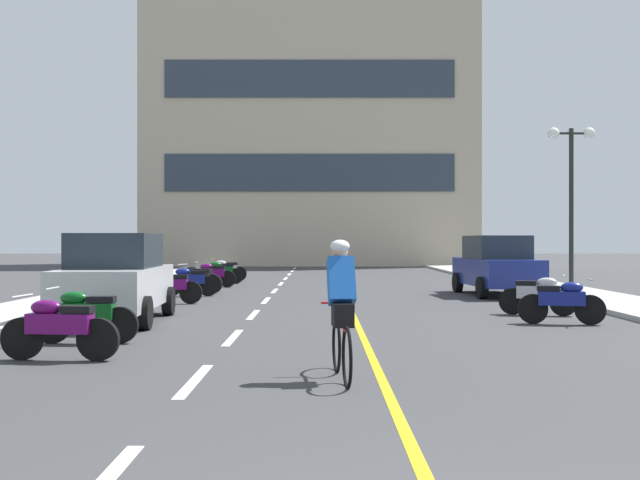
{
  "coord_description": "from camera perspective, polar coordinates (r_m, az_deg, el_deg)",
  "views": [
    {
      "loc": [
        -0.5,
        -3.09,
        1.69
      ],
      "look_at": [
        -0.49,
        14.09,
        1.69
      ],
      "focal_mm": 42.61,
      "sensor_mm": 36.0,
      "label": 1
    }
  ],
  "objects": [
    {
      "name": "centre_line_yellow",
      "position": [
        27.15,
        1.55,
        -3.55
      ],
      "size": [
        0.12,
        66.0,
        0.01
      ],
      "primitive_type": "cube",
      "color": "gold",
      "rests_on": "ground"
    },
    {
      "name": "motorcycle_8",
      "position": [
        24.58,
        -9.21,
        -2.83
      ],
      "size": [
        1.64,
        0.79,
        0.92
      ],
      "color": "black",
      "rests_on": "ground"
    },
    {
      "name": "ground_plane",
      "position": [
        24.16,
        1.15,
        -4.0
      ],
      "size": [
        140.0,
        140.0,
        0.0
      ],
      "primitive_type": "plane",
      "color": "#38383A"
    },
    {
      "name": "motorcycle_6",
      "position": [
        20.41,
        -11.26,
        -3.41
      ],
      "size": [
        1.7,
        0.6,
        0.92
      ],
      "color": "black",
      "rests_on": "ground"
    },
    {
      "name": "curb_right",
      "position": [
        28.21,
        15.83,
        -3.3
      ],
      "size": [
        2.4,
        72.0,
        0.12
      ],
      "primitive_type": "cube",
      "color": "#A8A8A3",
      "rests_on": "ground"
    },
    {
      "name": "lane_dash_3",
      "position": [
        17.24,
        -5.05,
        -5.6
      ],
      "size": [
        0.14,
        2.2,
        0.01
      ],
      "primitive_type": "cube",
      "color": "silver",
      "rests_on": "ground"
    },
    {
      "name": "motorcycle_3",
      "position": [
        12.96,
        -17.25,
        -5.37
      ],
      "size": [
        1.7,
        0.6,
        0.92
      ],
      "color": "black",
      "rests_on": "ground"
    },
    {
      "name": "parked_car_near",
      "position": [
        16.11,
        -15.11,
        -2.74
      ],
      "size": [
        2.06,
        4.27,
        1.82
      ],
      "color": "black",
      "rests_on": "ground"
    },
    {
      "name": "lane_dash_11",
      "position": [
        49.14,
        -1.78,
        -1.96
      ],
      "size": [
        0.14,
        2.2,
        0.01
      ],
      "primitive_type": "cube",
      "color": "silver",
      "rests_on": "ground"
    },
    {
      "name": "office_building",
      "position": [
        53.13,
        -0.75,
        8.93
      ],
      "size": [
        21.89,
        8.9,
        19.87
      ],
      "color": "#BCAD93",
      "rests_on": "ground"
    },
    {
      "name": "lane_dash_10",
      "position": [
        45.15,
        -1.94,
        -2.14
      ],
      "size": [
        0.14,
        2.2,
        0.01
      ],
      "primitive_type": "cube",
      "color": "silver",
      "rests_on": "ground"
    },
    {
      "name": "lane_dash_4",
      "position": [
        21.21,
        -4.1,
        -4.55
      ],
      "size": [
        0.14,
        2.2,
        0.01
      ],
      "primitive_type": "cube",
      "color": "silver",
      "rests_on": "ground"
    },
    {
      "name": "lane_dash_7",
      "position": [
        33.17,
        -2.63,
        -2.91
      ],
      "size": [
        0.14,
        2.2,
        0.01
      ],
      "primitive_type": "cube",
      "color": "silver",
      "rests_on": "ground"
    },
    {
      "name": "lane_dash_6",
      "position": [
        29.18,
        -2.99,
        -3.31
      ],
      "size": [
        0.14,
        2.2,
        0.01
      ],
      "primitive_type": "cube",
      "color": "silver",
      "rests_on": "ground"
    },
    {
      "name": "motorcycle_5",
      "position": [
        17.67,
        16.05,
        -3.94
      ],
      "size": [
        1.63,
        0.81,
        0.92
      ],
      "color": "black",
      "rests_on": "ground"
    },
    {
      "name": "motorcycle_11",
      "position": [
        31.22,
        -7.14,
        -2.23
      ],
      "size": [
        1.7,
        0.6,
        0.92
      ],
      "color": "black",
      "rests_on": "ground"
    },
    {
      "name": "motorcycle_10",
      "position": [
        29.32,
        -7.5,
        -2.37
      ],
      "size": [
        1.69,
        0.6,
        0.92
      ],
      "color": "black",
      "rests_on": "ground"
    },
    {
      "name": "motorcycle_4",
      "position": [
        15.92,
        17.69,
        -4.37
      ],
      "size": [
        1.68,
        0.64,
        0.92
      ],
      "color": "black",
      "rests_on": "ground"
    },
    {
      "name": "street_lamp_mid",
      "position": [
        24.76,
        18.33,
        4.94
      ],
      "size": [
        1.46,
        0.36,
        5.05
      ],
      "color": "black",
      "rests_on": "curb_right"
    },
    {
      "name": "lane_dash_8",
      "position": [
        37.16,
        -2.35,
        -2.59
      ],
      "size": [
        0.14,
        2.2,
        0.01
      ],
      "primitive_type": "cube",
      "color": "silver",
      "rests_on": "ground"
    },
    {
      "name": "lane_dash_5",
      "position": [
        25.19,
        -3.46,
        -3.83
      ],
      "size": [
        0.14,
        2.2,
        0.01
      ],
      "primitive_type": "cube",
      "color": "silver",
      "rests_on": "ground"
    },
    {
      "name": "parked_car_mid",
      "position": [
        23.7,
        13.09,
        -1.86
      ],
      "size": [
        2.15,
        4.31,
        1.82
      ],
      "color": "black",
      "rests_on": "ground"
    },
    {
      "name": "motorcycle_7",
      "position": [
        22.99,
        -9.83,
        -3.03
      ],
      "size": [
        1.69,
        0.62,
        0.92
      ],
      "color": "black",
      "rests_on": "ground"
    },
    {
      "name": "lane_dash_1",
      "position": [
        9.37,
        -9.42,
        -10.35
      ],
      "size": [
        0.14,
        2.2,
        0.01
      ],
      "primitive_type": "cube",
      "color": "silver",
      "rests_on": "ground"
    },
    {
      "name": "cyclist_rider",
      "position": [
        9.24,
        1.59,
        -4.96
      ],
      "size": [
        0.43,
        1.77,
        1.71
      ],
      "color": "black",
      "rests_on": "ground"
    },
    {
      "name": "motorcycle_2",
      "position": [
        11.27,
        -19.04,
        -6.18
      ],
      "size": [
        1.7,
        0.6,
        0.92
      ],
      "color": "black",
      "rests_on": "ground"
    },
    {
      "name": "lane_dash_9",
      "position": [
        41.15,
        -2.12,
        -2.34
      ],
      "size": [
        0.14,
        2.2,
        0.01
      ],
      "primitive_type": "cube",
      "color": "silver",
      "rests_on": "ground"
    },
    {
      "name": "motorcycle_9",
      "position": [
        27.24,
        -8.18,
        -2.55
      ],
      "size": [
        1.7,
        0.6,
        0.92
      ],
      "color": "black",
      "rests_on": "ground"
    },
    {
      "name": "lane_dash_2",
      "position": [
        13.28,
        -6.58,
        -7.28
      ],
      "size": [
        0.14,
        2.2,
        0.01
      ],
      "primitive_type": "cube",
      "color": "silver",
      "rests_on": "ground"
    },
    {
      "name": "curb_left",
      "position": [
        27.96,
        -13.92,
        -3.33
      ],
      "size": [
        2.4,
        72.0,
        0.12
      ],
      "primitive_type": "cube",
      "color": "#A8A8A3",
      "rests_on": "ground"
    }
  ]
}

